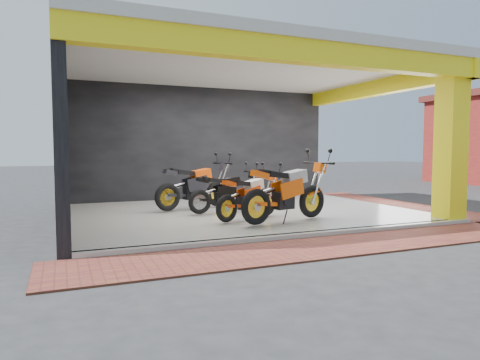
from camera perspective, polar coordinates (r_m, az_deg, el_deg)
The scene contains 15 objects.
ground at distance 8.78m, azimuth 5.61°, elevation -6.42°, with size 80.00×80.00×0.00m, color #2D2D30.
showroom_floor at distance 10.55m, azimuth 0.44°, elevation -4.37°, with size 8.00×6.00×0.10m, color silver.
showroom_ceiling at distance 10.63m, azimuth 0.45°, elevation 14.92°, with size 8.40×6.40×0.20m, color beige.
back_wall at distance 13.34m, azimuth -4.81°, elevation 4.69°, with size 8.20×0.20×3.50m, color black.
left_wall at distance 9.60m, azimuth -22.76°, elevation 4.67°, with size 0.20×6.20×3.50m, color black.
corner_column at distance 10.42m, azimuth 26.29°, elevation 4.49°, with size 0.50×0.50×3.50m, color yellow.
header_beam_front at distance 7.96m, azimuth 9.34°, elevation 16.39°, with size 8.40×0.30×0.40m, color yellow.
header_beam_right at distance 12.68m, azimuth 17.68°, elevation 11.59°, with size 0.30×6.40×0.40m, color yellow.
floor_kerb at distance 7.90m, azimuth 9.14°, elevation -7.25°, with size 8.00×0.20×0.10m, color silver.
paver_front at distance 7.27m, azimuth 12.42°, elevation -8.56°, with size 9.00×1.40×0.03m, color brown.
paver_right at distance 13.18m, azimuth 20.03°, elevation -3.08°, with size 1.40×7.00×0.03m, color brown.
moto_hero at distance 9.55m, azimuth 3.60°, elevation -1.44°, with size 1.91×0.71×1.16m, color #E04209, non-canonical shape.
moto_row_a at distance 9.35m, azimuth 9.57°, elevation -0.71°, with size 2.38×0.88×1.45m, color #F0550A, non-canonical shape.
moto_row_b at distance 10.36m, azimuth 0.79°, elevation -1.05°, with size 1.88×0.70×1.15m, color black, non-canonical shape.
moto_row_c at distance 11.12m, azimuth -3.05°, elevation -0.13°, with size 2.24×0.83×1.37m, color black, non-canonical shape.
Camera 1 is at (-4.10, -7.60, 1.59)m, focal length 32.00 mm.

